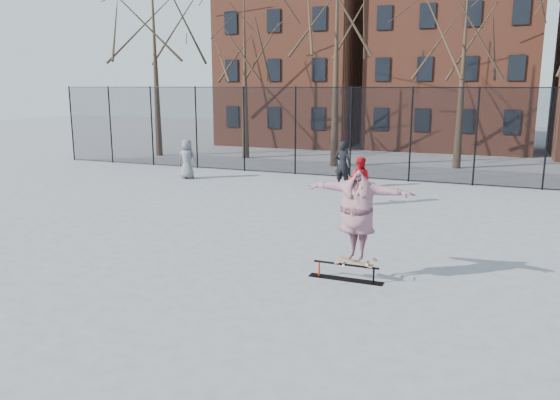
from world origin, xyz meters
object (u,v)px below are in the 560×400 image
at_px(bystander_grey, 187,159).
at_px(bystander_red, 359,181).
at_px(skater, 357,217).
at_px(bystander_black, 343,165).
at_px(skate_rail, 346,273).
at_px(skateboard, 356,263).

height_order(bystander_grey, bystander_red, bystander_grey).
bearing_deg(skater, bystander_grey, 139.80).
bearing_deg(bystander_black, skate_rail, 113.10).
relative_size(skateboard, bystander_black, 0.42).
xyz_separation_m(skate_rail, bystander_red, (-1.57, 7.46, 0.69)).
distance_m(skate_rail, bystander_grey, 13.96).
xyz_separation_m(skater, bystander_black, (-3.16, 10.25, -0.44)).
xyz_separation_m(skateboard, bystander_grey, (-10.10, 9.83, 0.47)).
bearing_deg(bystander_red, skateboard, 103.71).
bearing_deg(skate_rail, skateboard, -0.00).
relative_size(skate_rail, skateboard, 2.03).
relative_size(skate_rail, bystander_red, 0.97).
height_order(skate_rail, bystander_black, bystander_black).
relative_size(skate_rail, skater, 0.70).
bearing_deg(bystander_red, skate_rail, 102.17).
xyz_separation_m(skateboard, bystander_black, (-3.16, 10.25, 0.54)).
bearing_deg(bystander_grey, bystander_red, 156.92).
bearing_deg(bystander_grey, skate_rail, 128.02).
distance_m(skateboard, skater, 0.98).
bearing_deg(skater, skate_rail, -175.96).
bearing_deg(skateboard, bystander_grey, 135.75).
bearing_deg(skater, skateboard, 0.00).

